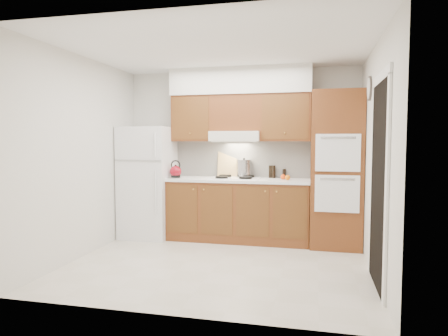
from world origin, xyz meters
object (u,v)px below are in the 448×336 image
object	(u,v)px
oven_cabinet	(336,170)
kettle	(176,172)
fridge	(148,182)
stock_pot	(244,168)

from	to	relation	value
oven_cabinet	kettle	bearing A→B (deg)	-177.46
kettle	fridge	bearing A→B (deg)	153.48
stock_pot	kettle	bearing A→B (deg)	-162.92
fridge	oven_cabinet	distance (m)	2.86
kettle	stock_pot	world-z (taller)	stock_pot
oven_cabinet	stock_pot	world-z (taller)	oven_cabinet
fridge	kettle	size ratio (longest dim) A/B	9.64
oven_cabinet	kettle	world-z (taller)	oven_cabinet
oven_cabinet	fridge	bearing A→B (deg)	-179.30
kettle	oven_cabinet	bearing A→B (deg)	-15.78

